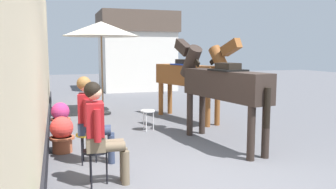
% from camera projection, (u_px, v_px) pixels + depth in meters
% --- Properties ---
extents(ground_plane, '(40.00, 40.00, 0.00)m').
position_uv_depth(ground_plane, '(160.00, 131.00, 7.83)').
color(ground_plane, '#56565B').
extents(pub_facade_wall, '(0.34, 14.00, 3.40)m').
position_uv_depth(pub_facade_wall, '(32.00, 67.00, 5.45)').
color(pub_facade_wall, '#CCB793').
rests_on(pub_facade_wall, ground_plane).
extents(distant_cottage, '(3.40, 2.60, 3.50)m').
position_uv_depth(distant_cottage, '(137.00, 50.00, 15.97)').
color(distant_cottage, silver).
rests_on(distant_cottage, ground_plane).
extents(seated_visitor_near, '(0.61, 0.49, 1.39)m').
position_uv_depth(seated_visitor_near, '(100.00, 128.00, 4.58)').
color(seated_visitor_near, black).
rests_on(seated_visitor_near, ground_plane).
extents(seated_visitor_far, '(0.61, 0.49, 1.39)m').
position_uv_depth(seated_visitor_far, '(90.00, 115.00, 5.49)').
color(seated_visitor_far, gold).
rests_on(seated_visitor_far, ground_plane).
extents(saddled_horse_near, '(0.79, 2.98, 2.06)m').
position_uv_depth(saddled_horse_near, '(220.00, 84.00, 6.59)').
color(saddled_horse_near, '#2D231E').
rests_on(saddled_horse_near, ground_plane).
extents(saddled_horse_far, '(1.18, 2.90, 2.06)m').
position_uv_depth(saddled_horse_far, '(190.00, 76.00, 8.85)').
color(saddled_horse_far, brown).
rests_on(saddled_horse_far, ground_plane).
extents(flower_planter_inner_far, '(0.43, 0.43, 0.64)m').
position_uv_depth(flower_planter_inner_far, '(62.00, 134.00, 6.13)').
color(flower_planter_inner_far, '#A85638').
rests_on(flower_planter_inner_far, ground_plane).
extents(flower_planter_farthest, '(0.43, 0.43, 0.64)m').
position_uv_depth(flower_planter_farthest, '(60.00, 116.00, 7.79)').
color(flower_planter_farthest, '#A85638').
rests_on(flower_planter_farthest, ground_plane).
extents(cafe_parasol, '(2.10, 2.10, 2.58)m').
position_uv_depth(cafe_parasol, '(101.00, 30.00, 9.56)').
color(cafe_parasol, black).
rests_on(cafe_parasol, ground_plane).
extents(spare_stool_white, '(0.32, 0.32, 0.46)m').
position_uv_depth(spare_stool_white, '(148.00, 113.00, 7.81)').
color(spare_stool_white, white).
rests_on(spare_stool_white, ground_plane).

